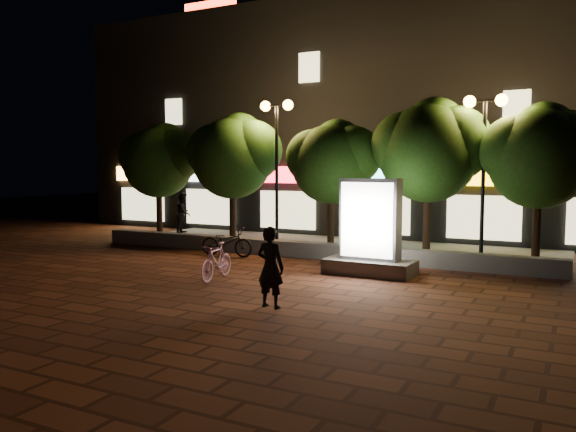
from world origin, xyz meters
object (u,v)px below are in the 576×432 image
Objects in this scene: tree_far_left at (160,158)px; tree_left at (234,153)px; tree_mid at (333,159)px; rider at (270,267)px; scooter_parked at (227,242)px; street_lamp_left at (277,136)px; tree_far_right at (542,152)px; pedestrian at (184,213)px; ad_kiosk at (370,236)px; street_lamp_right at (484,135)px; scooter_pink at (217,261)px; tree_right at (431,147)px.

tree_far_left is 3.51m from tree_left.
tree_left reaches higher than tree_mid.
rider is 7.04m from scooter_parked.
street_lamp_left is at bearing -2.76° from tree_far_left.
tree_far_right is 8.58m from street_lamp_left.
tree_far_left reaches higher than pedestrian.
pedestrian reaches higher than scooter_parked.
pedestrian is (-7.66, 1.65, -2.26)m from tree_mid.
ad_kiosk is 4.58m from rider.
scooter_parked is at bearing -62.90° from tree_left.
street_lamp_right is 8.69m from scooter_parked.
street_lamp_left is 6.18m from ad_kiosk.
rider is 0.98× the size of pedestrian.
street_lamp_right is 4.81m from ad_kiosk.
tree_far_left is at bearing 161.91° from ad_kiosk.
ad_kiosk is 4.23m from scooter_pink.
street_lamp_right is (1.64, -0.26, 0.33)m from tree_right.
tree_mid is 2.80× the size of scooter_pink.
scooter_parked is (-1.91, 3.37, -0.00)m from scooter_pink.
tree_left is 7.62m from ad_kiosk.
tree_far_left is at bearing 180.00° from tree_mid.
scooter_pink is 0.88× the size of scooter_parked.
pedestrian is (-5.61, 1.91, -3.07)m from street_lamp_left.
ad_kiosk is (4.52, -2.99, -2.97)m from street_lamp_left.
street_lamp_left is 6.72m from scooter_pink.
tree_far_left is 2.69× the size of rider.
tree_right is 1.93× the size of ad_kiosk.
scooter_pink is 3.34m from rider.
street_lamp_right is 8.68m from rider.
street_lamp_right is at bearing -170.39° from tree_far_right.
tree_far_left is 0.93× the size of street_lamp_right.
scooter_pink is at bearing -41.19° from tree_far_left.
scooter_pink is (6.67, -5.84, -2.81)m from tree_far_left.
rider is at bearing -76.60° from tree_mid.
rider is (-4.65, -7.79, -2.51)m from tree_far_right.
ad_kiosk is at bearing 32.27° from scooter_pink.
pedestrian is at bearing 154.16° from ad_kiosk.
street_lamp_left reaches higher than scooter_parked.
scooter_pink is 3.87m from scooter_parked.
tree_far_left reaches higher than ad_kiosk.
tree_left reaches higher than rider.
rider is at bearing -97.75° from ad_kiosk.
street_lamp_right is (8.95, -0.26, 0.45)m from tree_left.
tree_left is at bearing 172.30° from street_lamp_left.
tree_far_right is (3.20, -0.00, -0.20)m from tree_right.
street_lamp_right is 8.72m from scooter_pink.
tree_left is 7.30m from tree_right.
street_lamp_right reaches higher than scooter_parked.
tree_right reaches higher than ad_kiosk.
street_lamp_right reaches higher than tree_left.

